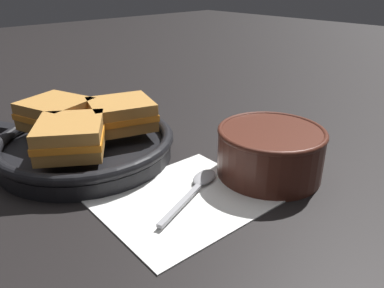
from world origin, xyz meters
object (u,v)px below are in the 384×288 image
(soup_bowl, at_px, (270,149))
(sandwich_far_left, at_px, (71,136))
(spoon, at_px, (200,185))
(skillet, at_px, (85,145))
(sandwich_near_right, at_px, (56,114))
(sandwich_near_left, at_px, (121,114))

(soup_bowl, height_order, sandwich_far_left, sandwich_far_left)
(soup_bowl, relative_size, spoon, 1.05)
(spoon, height_order, skillet, skillet)
(skillet, height_order, sandwich_near_right, sandwich_near_right)
(spoon, height_order, sandwich_near_left, sandwich_near_left)
(sandwich_near_left, height_order, sandwich_near_right, same)
(soup_bowl, bearing_deg, spoon, 160.17)
(spoon, relative_size, sandwich_far_left, 1.10)
(sandwich_near_left, xyz_separation_m, sandwich_far_left, (-0.11, -0.03, 0.00))
(skillet, bearing_deg, spoon, -72.10)
(soup_bowl, height_order, sandwich_near_right, sandwich_near_right)
(sandwich_near_right, bearing_deg, sandwich_far_left, -104.25)
(soup_bowl, xyz_separation_m, spoon, (-0.11, 0.04, -0.03))
(sandwich_near_right, bearing_deg, soup_bowl, -57.89)
(soup_bowl, height_order, sandwich_near_left, sandwich_near_left)
(sandwich_near_left, relative_size, sandwich_near_right, 1.00)
(sandwich_near_right, bearing_deg, spoon, -72.67)
(sandwich_near_left, relative_size, sandwich_far_left, 0.92)
(soup_bowl, xyz_separation_m, sandwich_near_right, (-0.19, 0.30, 0.02))
(spoon, bearing_deg, sandwich_near_left, 71.45)
(sandwich_far_left, bearing_deg, skillet, 47.58)
(spoon, xyz_separation_m, sandwich_far_left, (-0.11, 0.16, 0.06))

